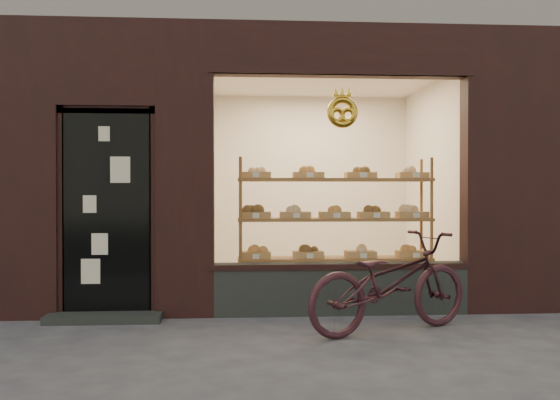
{
  "coord_description": "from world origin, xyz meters",
  "views": [
    {
      "loc": [
        -0.67,
        -4.49,
        1.3
      ],
      "look_at": [
        -0.21,
        2.0,
        1.23
      ],
      "focal_mm": 40.0,
      "sensor_mm": 36.0,
      "label": 1
    }
  ],
  "objects": [
    {
      "name": "bicycle",
      "position": [
        0.76,
        1.24,
        0.47
      ],
      "size": [
        1.87,
        1.28,
        0.93
      ],
      "primitive_type": "imported",
      "rotation": [
        0.0,
        0.0,
        1.99
      ],
      "color": "#36181E",
      "rests_on": "ground"
    },
    {
      "name": "ground",
      "position": [
        0.0,
        0.0,
        0.0
      ],
      "size": [
        90.0,
        90.0,
        0.0
      ],
      "primitive_type": "plane",
      "color": "#38363F"
    },
    {
      "name": "display_shelf",
      "position": [
        0.45,
        2.55,
        0.87
      ],
      "size": [
        2.2,
        0.45,
        1.7
      ],
      "color": "brown",
      "rests_on": "ground"
    }
  ]
}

